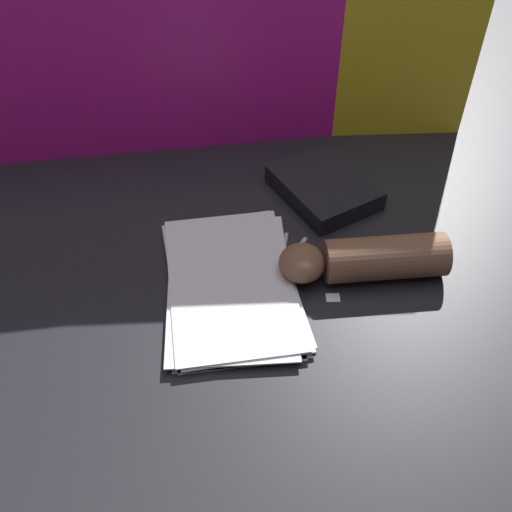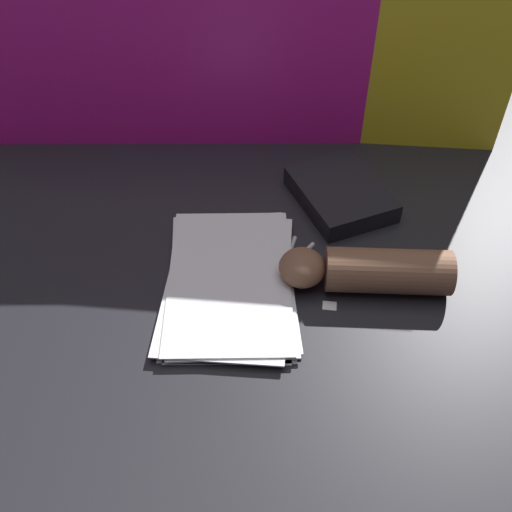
# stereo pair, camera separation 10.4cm
# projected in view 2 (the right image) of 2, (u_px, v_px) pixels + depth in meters

# --- Properties ---
(ground_plane) EXTENTS (6.00, 6.00, 0.00)m
(ground_plane) POSITION_uv_depth(u_px,v_px,m) (250.00, 284.00, 1.08)
(ground_plane) COLOR black
(backdrop_panel_left) EXTENTS (0.90, 0.04, 0.50)m
(backdrop_panel_left) POSITION_uv_depth(u_px,v_px,m) (176.00, 39.00, 1.22)
(backdrop_panel_left) COLOR #D81E9E
(backdrop_panel_left) RESTS_ON ground_plane
(backdrop_panel_center) EXTENTS (0.74, 0.11, 0.53)m
(backdrop_panel_center) POSITION_uv_depth(u_px,v_px,m) (343.00, 30.00, 1.22)
(backdrop_panel_center) COLOR yellow
(backdrop_panel_center) RESTS_ON ground_plane
(paper_stack) EXTENTS (0.25, 0.37, 0.02)m
(paper_stack) POSITION_uv_depth(u_px,v_px,m) (230.00, 280.00, 1.07)
(paper_stack) COLOR white
(paper_stack) RESTS_ON ground_plane
(book_closed) EXTENTS (0.23, 0.25, 0.04)m
(book_closed) POSITION_uv_depth(u_px,v_px,m) (340.00, 194.00, 1.23)
(book_closed) COLOR black
(book_closed) RESTS_ON ground_plane
(scissors) EXTENTS (0.13, 0.17, 0.01)m
(scissors) POSITION_uv_depth(u_px,v_px,m) (279.00, 276.00, 1.09)
(scissors) COLOR silver
(scissors) RESTS_ON ground_plane
(hand_forearm) EXTENTS (0.31, 0.10, 0.08)m
(hand_forearm) POSITION_uv_depth(u_px,v_px,m) (368.00, 270.00, 1.05)
(hand_forearm) COLOR brown
(hand_forearm) RESTS_ON ground_plane
(paper_scrap_near) EXTENTS (0.03, 0.02, 0.00)m
(paper_scrap_near) POSITION_uv_depth(u_px,v_px,m) (330.00, 306.00, 1.04)
(paper_scrap_near) COLOR white
(paper_scrap_near) RESTS_ON ground_plane
(paper_scrap_mid) EXTENTS (0.03, 0.03, 0.00)m
(paper_scrap_mid) POSITION_uv_depth(u_px,v_px,m) (244.00, 335.00, 1.00)
(paper_scrap_mid) COLOR white
(paper_scrap_mid) RESTS_ON ground_plane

